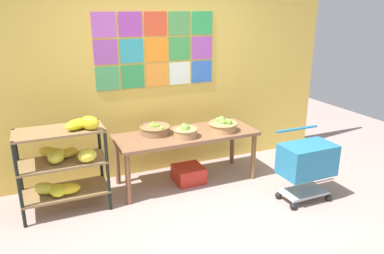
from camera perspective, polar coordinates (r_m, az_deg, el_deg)
ground at (r=3.80m, az=4.22°, el=-16.44°), size 9.48×9.48×0.00m
back_wall_with_art at (r=4.82m, az=-5.31°, el=8.96°), size 4.98×0.07×2.77m
banana_shelf_unit at (r=4.18m, az=-19.05°, el=-4.89°), size 0.91×0.55×1.08m
display_table at (r=4.61m, az=-0.90°, el=-1.82°), size 1.77×0.67×0.65m
fruit_basket_right at (r=4.44m, az=-1.03°, el=-0.68°), size 0.30×0.30×0.16m
fruit_basket_back_right at (r=4.68m, az=4.80°, el=0.23°), size 0.37×0.37×0.16m
fruit_basket_centre at (r=4.56m, az=-5.69°, el=-0.37°), size 0.37×0.37×0.13m
produce_crate_under_table at (r=4.78m, az=-0.54°, el=-7.26°), size 0.36×0.36×0.21m
shopping_cart at (r=4.39m, az=17.29°, el=-5.17°), size 0.60×0.42×0.82m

